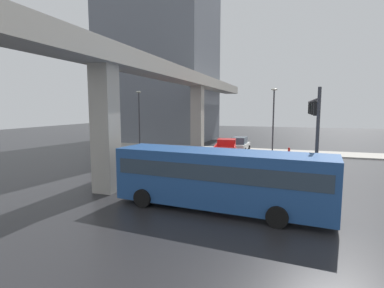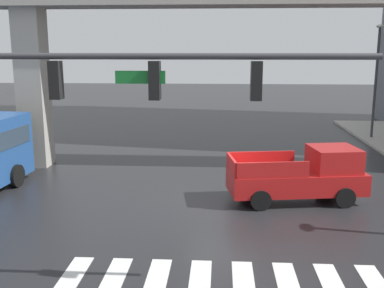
{
  "view_description": "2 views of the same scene",
  "coord_description": "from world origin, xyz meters",
  "px_view_note": "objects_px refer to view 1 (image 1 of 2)",
  "views": [
    {
      "loc": [
        -24.66,
        -5.45,
        5.11
      ],
      "look_at": [
        -1.35,
        2.33,
        2.15
      ],
      "focal_mm": 28.12,
      "sensor_mm": 36.0,
      "label": 1
    },
    {
      "loc": [
        -0.09,
        -16.75,
        5.77
      ],
      "look_at": [
        -1.41,
        4.45,
        1.34
      ],
      "focal_mm": 42.99,
      "sensor_mm": 36.0,
      "label": 2
    }
  ],
  "objects_px": {
    "pickup_truck": "(226,152)",
    "city_bus": "(220,176)",
    "street_lamp_far_north": "(139,112)",
    "fire_hydrant": "(289,151)",
    "sedan_white": "(240,144)",
    "street_lamp_mid_block": "(195,113)",
    "traffic_signal_mast": "(314,115)",
    "street_lamp_near_corner": "(273,113)"
  },
  "relations": [
    {
      "from": "street_lamp_near_corner",
      "to": "sedan_white",
      "type": "bearing_deg",
      "value": 80.05
    },
    {
      "from": "street_lamp_far_north",
      "to": "fire_hydrant",
      "type": "xyz_separation_m",
      "value": [
        -0.4,
        -18.37,
        -4.13
      ]
    },
    {
      "from": "street_lamp_far_north",
      "to": "traffic_signal_mast",
      "type": "bearing_deg",
      "value": -124.29
    },
    {
      "from": "pickup_truck",
      "to": "fire_hydrant",
      "type": "height_order",
      "value": "pickup_truck"
    },
    {
      "from": "pickup_truck",
      "to": "street_lamp_far_north",
      "type": "bearing_deg",
      "value": 62.65
    },
    {
      "from": "pickup_truck",
      "to": "city_bus",
      "type": "relative_size",
      "value": 0.49
    },
    {
      "from": "traffic_signal_mast",
      "to": "street_lamp_far_north",
      "type": "xyz_separation_m",
      "value": [
        13.57,
        19.89,
        -0.11
      ]
    },
    {
      "from": "sedan_white",
      "to": "street_lamp_mid_block",
      "type": "bearing_deg",
      "value": 97.11
    },
    {
      "from": "pickup_truck",
      "to": "traffic_signal_mast",
      "type": "relative_size",
      "value": 0.49
    },
    {
      "from": "pickup_truck",
      "to": "city_bus",
      "type": "xyz_separation_m",
      "value": [
        -13.4,
        -2.55,
        0.73
      ]
    },
    {
      "from": "sedan_white",
      "to": "traffic_signal_mast",
      "type": "distance_m",
      "value": 16.34
    },
    {
      "from": "sedan_white",
      "to": "fire_hydrant",
      "type": "distance_m",
      "value": 5.67
    },
    {
      "from": "pickup_truck",
      "to": "street_lamp_near_corner",
      "type": "height_order",
      "value": "street_lamp_near_corner"
    },
    {
      "from": "pickup_truck",
      "to": "sedan_white",
      "type": "relative_size",
      "value": 1.23
    },
    {
      "from": "traffic_signal_mast",
      "to": "street_lamp_far_north",
      "type": "height_order",
      "value": "street_lamp_far_north"
    },
    {
      "from": "street_lamp_far_north",
      "to": "fire_hydrant",
      "type": "bearing_deg",
      "value": -91.25
    },
    {
      "from": "traffic_signal_mast",
      "to": "street_lamp_mid_block",
      "type": "distance_m",
      "value": 18.36
    },
    {
      "from": "sedan_white",
      "to": "traffic_signal_mast",
      "type": "xyz_separation_m",
      "value": [
        -14.23,
        -7.07,
        3.81
      ]
    },
    {
      "from": "traffic_signal_mast",
      "to": "street_lamp_mid_block",
      "type": "height_order",
      "value": "street_lamp_mid_block"
    },
    {
      "from": "street_lamp_mid_block",
      "to": "street_lamp_far_north",
      "type": "distance_m",
      "value": 7.51
    },
    {
      "from": "city_bus",
      "to": "street_lamp_near_corner",
      "type": "relative_size",
      "value": 1.52
    },
    {
      "from": "city_bus",
      "to": "street_lamp_mid_block",
      "type": "relative_size",
      "value": 1.52
    },
    {
      "from": "traffic_signal_mast",
      "to": "street_lamp_near_corner",
      "type": "height_order",
      "value": "street_lamp_near_corner"
    },
    {
      "from": "sedan_white",
      "to": "street_lamp_near_corner",
      "type": "relative_size",
      "value": 0.6
    },
    {
      "from": "city_bus",
      "to": "traffic_signal_mast",
      "type": "bearing_deg",
      "value": -35.79
    },
    {
      "from": "street_lamp_mid_block",
      "to": "sedan_white",
      "type": "bearing_deg",
      "value": -82.89
    },
    {
      "from": "street_lamp_mid_block",
      "to": "pickup_truck",
      "type": "bearing_deg",
      "value": -141.65
    },
    {
      "from": "street_lamp_far_north",
      "to": "fire_hydrant",
      "type": "relative_size",
      "value": 8.52
    },
    {
      "from": "pickup_truck",
      "to": "fire_hydrant",
      "type": "distance_m",
      "value": 8.4
    },
    {
      "from": "pickup_truck",
      "to": "fire_hydrant",
      "type": "bearing_deg",
      "value": -42.47
    },
    {
      "from": "street_lamp_mid_block",
      "to": "street_lamp_near_corner",
      "type": "bearing_deg",
      "value": -90.0
    },
    {
      "from": "sedan_white",
      "to": "street_lamp_near_corner",
      "type": "xyz_separation_m",
      "value": [
        -0.66,
        -3.77,
        3.7
      ]
    },
    {
      "from": "sedan_white",
      "to": "street_lamp_mid_block",
      "type": "distance_m",
      "value": 6.5
    },
    {
      "from": "city_bus",
      "to": "sedan_white",
      "type": "relative_size",
      "value": 2.52
    },
    {
      "from": "pickup_truck",
      "to": "street_lamp_far_north",
      "type": "distance_m",
      "value": 14.76
    },
    {
      "from": "city_bus",
      "to": "street_lamp_far_north",
      "type": "bearing_deg",
      "value": 37.39
    },
    {
      "from": "traffic_signal_mast",
      "to": "street_lamp_near_corner",
      "type": "bearing_deg",
      "value": 13.66
    },
    {
      "from": "city_bus",
      "to": "sedan_white",
      "type": "height_order",
      "value": "city_bus"
    },
    {
      "from": "sedan_white",
      "to": "fire_hydrant",
      "type": "relative_size",
      "value": 5.12
    },
    {
      "from": "city_bus",
      "to": "sedan_white",
      "type": "distance_m",
      "value": 20.8
    },
    {
      "from": "sedan_white",
      "to": "traffic_signal_mast",
      "type": "height_order",
      "value": "traffic_signal_mast"
    },
    {
      "from": "traffic_signal_mast",
      "to": "fire_hydrant",
      "type": "distance_m",
      "value": 13.91
    }
  ]
}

